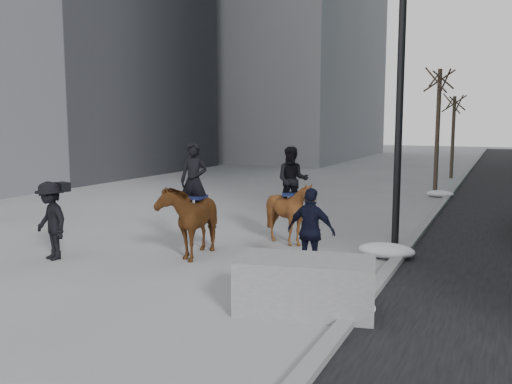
% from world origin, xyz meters
% --- Properties ---
extents(ground, '(120.00, 120.00, 0.00)m').
position_xyz_m(ground, '(0.00, 0.00, 0.00)').
color(ground, gray).
rests_on(ground, ground).
extents(curb, '(0.25, 90.00, 0.12)m').
position_xyz_m(curb, '(3.00, 10.00, 0.06)').
color(curb, gray).
rests_on(curb, ground).
extents(planter, '(2.39, 1.54, 0.88)m').
position_xyz_m(planter, '(2.21, -1.66, 0.44)').
color(planter, gray).
rests_on(planter, ground).
extents(tree_near, '(1.20, 1.20, 5.77)m').
position_xyz_m(tree_near, '(2.40, 13.99, 2.89)').
color(tree_near, '#372821').
rests_on(tree_near, ground).
extents(tree_far, '(1.20, 1.20, 4.86)m').
position_xyz_m(tree_far, '(2.40, 21.13, 2.43)').
color(tree_far, '#382D21').
rests_on(tree_far, ground).
extents(mounted_left, '(1.20, 2.12, 2.59)m').
position_xyz_m(mounted_left, '(-1.46, 0.80, 0.96)').
color(mounted_left, '#4C2B0F').
rests_on(mounted_left, ground).
extents(mounted_right, '(1.68, 1.79, 2.45)m').
position_xyz_m(mounted_right, '(0.23, 2.75, 0.98)').
color(mounted_right, '#502710').
rests_on(mounted_right, ground).
extents(feeder, '(1.06, 0.90, 1.75)m').
position_xyz_m(feeder, '(1.57, 0.46, 0.88)').
color(feeder, black).
rests_on(feeder, ground).
extents(camera_crew, '(1.29, 1.00, 1.75)m').
position_xyz_m(camera_crew, '(-4.07, -0.88, 0.89)').
color(camera_crew, black).
rests_on(camera_crew, ground).
extents(lamppost, '(0.25, 2.08, 9.09)m').
position_xyz_m(lamppost, '(2.60, 4.18, 4.99)').
color(lamppost, black).
rests_on(lamppost, ground).
extents(snow_piles, '(1.29, 15.52, 0.33)m').
position_xyz_m(snow_piles, '(2.70, 3.36, 0.16)').
color(snow_piles, white).
rests_on(snow_piles, ground).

